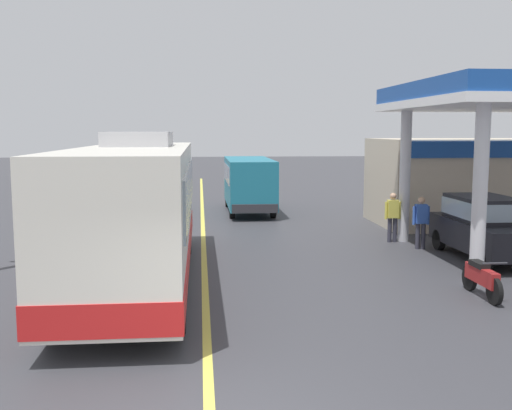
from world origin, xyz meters
TOP-DOWN VIEW (x-y plane):
  - ground at (0.00, 20.00)m, footprint 120.00×120.00m
  - lane_divider_stripe at (0.00, 15.00)m, footprint 0.16×50.00m
  - coach_bus_main at (-1.63, 7.73)m, footprint 2.60×11.04m
  - gas_station_roadside at (10.44, 13.98)m, footprint 9.10×11.95m
  - car_at_pump at (8.11, 9.54)m, footprint 1.70×4.20m
  - minibus_opposing_lane at (2.14, 20.33)m, footprint 2.04×6.13m
  - motorcycle_parked_forecourt at (6.16, 5.63)m, footprint 0.55×1.80m
  - pedestrian_near_pump at (6.32, 12.36)m, footprint 0.55×0.22m
  - pedestrian_by_shop at (6.82, 11.11)m, footprint 0.55×0.22m

SIDE VIEW (x-z plane):
  - ground at x=0.00m, z-range 0.00..0.00m
  - lane_divider_stripe at x=0.00m, z-range 0.00..0.01m
  - motorcycle_parked_forecourt at x=6.16m, z-range -0.02..0.90m
  - pedestrian_near_pump at x=6.32m, z-range 0.10..1.76m
  - pedestrian_by_shop at x=6.82m, z-range 0.10..1.76m
  - car_at_pump at x=8.11m, z-range 0.10..1.92m
  - minibus_opposing_lane at x=2.14m, z-range 0.25..2.69m
  - coach_bus_main at x=-1.63m, z-range -0.12..3.56m
  - gas_station_roadside at x=10.44m, z-range 0.08..5.18m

